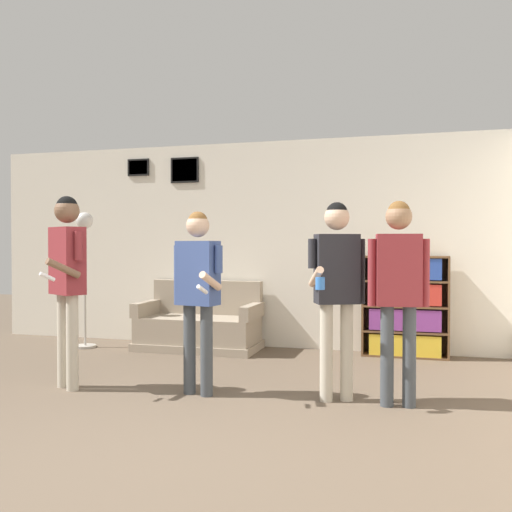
{
  "coord_description": "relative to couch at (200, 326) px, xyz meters",
  "views": [
    {
      "loc": [
        1.76,
        -3.04,
        1.34
      ],
      "look_at": [
        0.3,
        2.1,
        1.24
      ],
      "focal_mm": 40.0,
      "sensor_mm": 36.0,
      "label": 1
    }
  ],
  "objects": [
    {
      "name": "couch",
      "position": [
        0.0,
        0.0,
        0.0
      ],
      "size": [
        1.56,
        0.8,
        0.87
      ],
      "color": "gray",
      "rests_on": "ground_plane"
    },
    {
      "name": "person_player_foreground_left",
      "position": [
        -0.44,
        -2.24,
        0.83
      ],
      "size": [
        0.45,
        0.61,
        1.79
      ],
      "color": "#B7AD99",
      "rests_on": "ground_plane"
    },
    {
      "name": "wall_back",
      "position": [
        0.93,
        0.42,
        1.06
      ],
      "size": [
        8.23,
        0.08,
        2.7
      ],
      "color": "silver",
      "rests_on": "ground_plane"
    },
    {
      "name": "ground_plane",
      "position": [
        0.93,
        -3.82,
        -0.29
      ],
      "size": [
        20.0,
        20.0,
        0.0
      ],
      "primitive_type": "plane",
      "color": "brown"
    },
    {
      "name": "drinking_cup",
      "position": [
        2.63,
        0.2,
        0.97
      ],
      "size": [
        0.08,
        0.08,
        0.1
      ],
      "color": "blue",
      "rests_on": "bookshelf"
    },
    {
      "name": "person_watcher_holding_cup",
      "position": [
        2.03,
        -1.98,
        0.76
      ],
      "size": [
        0.46,
        0.54,
        1.71
      ],
      "color": "#B7AD99",
      "rests_on": "ground_plane"
    },
    {
      "name": "person_spectator_near_bookshelf",
      "position": [
        2.55,
        -2.02,
        0.76
      ],
      "size": [
        0.5,
        0.25,
        1.7
      ],
      "color": "#3D4247",
      "rests_on": "ground_plane"
    },
    {
      "name": "floor_lamp",
      "position": [
        -1.48,
        -0.31,
        1.01
      ],
      "size": [
        0.28,
        0.28,
        1.77
      ],
      "color": "#ADA89E",
      "rests_on": "ground_plane"
    },
    {
      "name": "person_player_foreground_center",
      "position": [
        0.81,
        -2.12,
        0.71
      ],
      "size": [
        0.49,
        0.51,
        1.64
      ],
      "color": "#3D4247",
      "rests_on": "ground_plane"
    },
    {
      "name": "bookshelf",
      "position": [
        2.56,
        0.2,
        0.31
      ],
      "size": [
        1.01,
        0.3,
        1.21
      ],
      "color": "brown",
      "rests_on": "ground_plane"
    }
  ]
}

